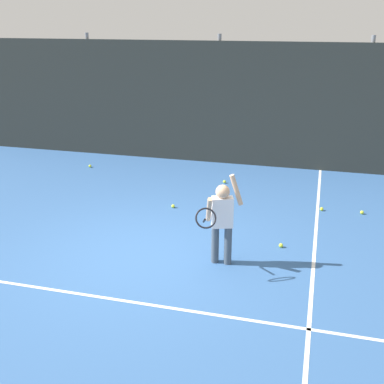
{
  "coord_description": "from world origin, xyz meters",
  "views": [
    {
      "loc": [
        2.44,
        -6.17,
        3.4
      ],
      "look_at": [
        0.59,
        0.64,
        0.85
      ],
      "focal_mm": 45.44,
      "sensor_mm": 36.0,
      "label": 1
    }
  ],
  "objects_px": {
    "tennis_ball_0": "(362,212)",
    "tennis_ball_3": "(322,209)",
    "tennis_player": "(221,217)",
    "tennis_ball_1": "(225,182)",
    "tennis_ball_6": "(281,245)",
    "tennis_ball_7": "(90,166)",
    "tennis_ball_4": "(173,206)"
  },
  "relations": [
    {
      "from": "tennis_ball_0",
      "to": "tennis_ball_3",
      "type": "distance_m",
      "value": 0.72
    },
    {
      "from": "tennis_ball_3",
      "to": "tennis_ball_4",
      "type": "relative_size",
      "value": 1.0
    },
    {
      "from": "tennis_player",
      "to": "tennis_ball_1",
      "type": "bearing_deg",
      "value": 81.91
    },
    {
      "from": "tennis_ball_6",
      "to": "tennis_ball_1",
      "type": "bearing_deg",
      "value": 117.56
    },
    {
      "from": "tennis_ball_3",
      "to": "tennis_ball_7",
      "type": "height_order",
      "value": "same"
    },
    {
      "from": "tennis_ball_0",
      "to": "tennis_ball_3",
      "type": "bearing_deg",
      "value": -178.23
    },
    {
      "from": "tennis_player",
      "to": "tennis_ball_7",
      "type": "height_order",
      "value": "tennis_player"
    },
    {
      "from": "tennis_player",
      "to": "tennis_ball_6",
      "type": "xyz_separation_m",
      "value": [
        0.81,
        0.76,
        -0.69
      ]
    },
    {
      "from": "tennis_ball_1",
      "to": "tennis_ball_3",
      "type": "bearing_deg",
      "value": -27.84
    },
    {
      "from": "tennis_ball_6",
      "to": "tennis_ball_7",
      "type": "xyz_separation_m",
      "value": [
        -4.83,
        3.14,
        0.0
      ]
    },
    {
      "from": "tennis_ball_0",
      "to": "tennis_ball_3",
      "type": "height_order",
      "value": "same"
    },
    {
      "from": "tennis_ball_6",
      "to": "tennis_ball_0",
      "type": "bearing_deg",
      "value": 53.58
    },
    {
      "from": "tennis_ball_4",
      "to": "tennis_player",
      "type": "bearing_deg",
      "value": -55.42
    },
    {
      "from": "tennis_ball_1",
      "to": "tennis_ball_7",
      "type": "bearing_deg",
      "value": 174.68
    },
    {
      "from": "tennis_player",
      "to": "tennis_ball_1",
      "type": "distance_m",
      "value": 3.71
    },
    {
      "from": "tennis_ball_0",
      "to": "tennis_ball_4",
      "type": "distance_m",
      "value": 3.48
    },
    {
      "from": "tennis_ball_4",
      "to": "tennis_ball_6",
      "type": "height_order",
      "value": "same"
    },
    {
      "from": "tennis_ball_1",
      "to": "tennis_ball_4",
      "type": "bearing_deg",
      "value": -111.2
    },
    {
      "from": "tennis_player",
      "to": "tennis_ball_0",
      "type": "bearing_deg",
      "value": 31.38
    },
    {
      "from": "tennis_player",
      "to": "tennis_ball_0",
      "type": "xyz_separation_m",
      "value": [
        2.11,
        2.52,
        -0.69
      ]
    },
    {
      "from": "tennis_ball_3",
      "to": "tennis_ball_1",
      "type": "bearing_deg",
      "value": 152.16
    },
    {
      "from": "tennis_ball_3",
      "to": "tennis_ball_4",
      "type": "bearing_deg",
      "value": -167.9
    },
    {
      "from": "tennis_ball_4",
      "to": "tennis_ball_3",
      "type": "bearing_deg",
      "value": 12.1
    },
    {
      "from": "tennis_ball_0",
      "to": "tennis_ball_3",
      "type": "relative_size",
      "value": 1.0
    },
    {
      "from": "tennis_ball_3",
      "to": "tennis_ball_7",
      "type": "bearing_deg",
      "value": 165.48
    },
    {
      "from": "tennis_ball_1",
      "to": "tennis_ball_6",
      "type": "relative_size",
      "value": 1.0
    },
    {
      "from": "tennis_ball_0",
      "to": "tennis_ball_3",
      "type": "xyz_separation_m",
      "value": [
        -0.72,
        -0.02,
        0.0
      ]
    },
    {
      "from": "tennis_ball_1",
      "to": "tennis_ball_7",
      "type": "distance_m",
      "value": 3.36
    },
    {
      "from": "tennis_ball_4",
      "to": "tennis_ball_6",
      "type": "distance_m",
      "value": 2.42
    },
    {
      "from": "tennis_player",
      "to": "tennis_ball_3",
      "type": "relative_size",
      "value": 20.46
    },
    {
      "from": "tennis_player",
      "to": "tennis_ball_3",
      "type": "distance_m",
      "value": 2.94
    },
    {
      "from": "tennis_ball_0",
      "to": "tennis_ball_6",
      "type": "relative_size",
      "value": 1.0
    }
  ]
}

